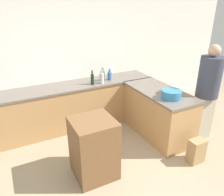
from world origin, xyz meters
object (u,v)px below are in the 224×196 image
object	(u,v)px
paper_bag	(196,151)
mixing_bowl	(171,94)
person_at_peninsula	(207,91)
vinegar_bottle_clear	(102,78)
island_table	(94,148)
water_bottle_blue	(110,75)
olive_oil_bottle	(103,76)
wine_bottle_dark	(92,79)

from	to	relation	value
paper_bag	mixing_bowl	bearing A→B (deg)	98.99
person_at_peninsula	mixing_bowl	bearing A→B (deg)	171.26
person_at_peninsula	vinegar_bottle_clear	bearing A→B (deg)	137.33
island_table	water_bottle_blue	distance (m)	1.81
island_table	olive_oil_bottle	distance (m)	1.74
paper_bag	olive_oil_bottle	bearing A→B (deg)	110.57
island_table	person_at_peninsula	world-z (taller)	person_at_peninsula
mixing_bowl	vinegar_bottle_clear	world-z (taller)	vinegar_bottle_clear
vinegar_bottle_clear	paper_bag	xyz separation A→B (m)	(0.80, -1.79, -0.80)
mixing_bowl	water_bottle_blue	distance (m)	1.40
person_at_peninsula	wine_bottle_dark	bearing A→B (deg)	140.52
island_table	water_bottle_blue	xyz separation A→B (m)	(0.97, 1.43, 0.53)
olive_oil_bottle	water_bottle_blue	size ratio (longest dim) A/B	1.17
wine_bottle_dark	water_bottle_blue	bearing A→B (deg)	14.28
mixing_bowl	person_at_peninsula	distance (m)	0.72
vinegar_bottle_clear	olive_oil_bottle	bearing A→B (deg)	58.10
water_bottle_blue	paper_bag	size ratio (longest dim) A/B	0.57
mixing_bowl	wine_bottle_dark	size ratio (longest dim) A/B	1.14
olive_oil_bottle	vinegar_bottle_clear	distance (m)	0.15
island_table	olive_oil_bottle	bearing A→B (deg)	60.46
wine_bottle_dark	water_bottle_blue	distance (m)	0.44
olive_oil_bottle	person_at_peninsula	world-z (taller)	person_at_peninsula
island_table	mixing_bowl	world-z (taller)	mixing_bowl
wine_bottle_dark	island_table	bearing A→B (deg)	-112.43
island_table	vinegar_bottle_clear	bearing A→B (deg)	60.70
water_bottle_blue	paper_bag	xyz separation A→B (m)	(0.56, -1.91, -0.78)
wine_bottle_dark	olive_oil_bottle	distance (m)	0.29
paper_bag	water_bottle_blue	bearing A→B (deg)	106.46
person_at_peninsula	olive_oil_bottle	bearing A→B (deg)	133.01
olive_oil_bottle	wine_bottle_dark	bearing A→B (deg)	-157.29
water_bottle_blue	mixing_bowl	bearing A→B (deg)	-70.33
mixing_bowl	olive_oil_bottle	world-z (taller)	olive_oil_bottle
wine_bottle_dark	olive_oil_bottle	xyz separation A→B (m)	(0.27, 0.11, -0.01)
person_at_peninsula	paper_bag	world-z (taller)	person_at_peninsula
island_table	mixing_bowl	size ratio (longest dim) A/B	2.79
vinegar_bottle_clear	paper_bag	world-z (taller)	vinegar_bottle_clear
mixing_bowl	wine_bottle_dark	bearing A→B (deg)	126.39
vinegar_bottle_clear	paper_bag	bearing A→B (deg)	-65.95
mixing_bowl	water_bottle_blue	world-z (taller)	water_bottle_blue
island_table	paper_bag	distance (m)	1.62
wine_bottle_dark	paper_bag	xyz separation A→B (m)	(0.99, -1.80, -0.80)
olive_oil_bottle	paper_bag	world-z (taller)	olive_oil_bottle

